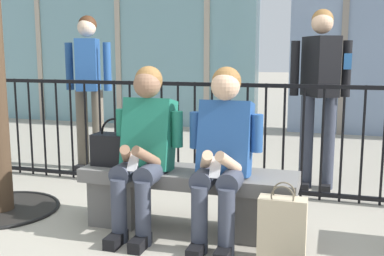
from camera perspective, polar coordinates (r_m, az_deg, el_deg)
The scene contains 9 objects.
ground_plane at distance 3.52m, azimuth -0.49°, elevation -12.39°, with size 60.00×60.00×0.00m, color #A8A091.
stone_bench at distance 3.43m, azimuth -0.50°, elevation -8.17°, with size 1.60×0.44×0.45m.
seated_person_with_phone at distance 3.32m, azimuth -5.95°, elevation -2.07°, with size 0.52×0.66×1.21m.
seated_person_companion at distance 3.14m, azimuth 3.82°, elevation -2.69°, with size 0.52×0.66×1.21m.
handbag_on_bench at distance 3.56m, azimuth -9.49°, elevation -2.57°, with size 0.35×0.18×0.37m.
shopping_bag at distance 2.99m, azimuth 11.16°, elevation -12.23°, with size 0.30×0.13×0.51m.
bystander_at_railing at distance 5.20m, azimuth -12.76°, elevation 5.73°, with size 0.55×0.43×1.71m.
bystander_further_back at distance 4.51m, azimuth 15.61°, elevation 5.13°, with size 0.55×0.44×1.71m.
plaza_railing at distance 4.31m, azimuth 3.55°, elevation -1.12°, with size 7.58×0.04×1.04m.
Camera 1 is at (1.00, -3.12, 1.30)m, focal length 42.79 mm.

